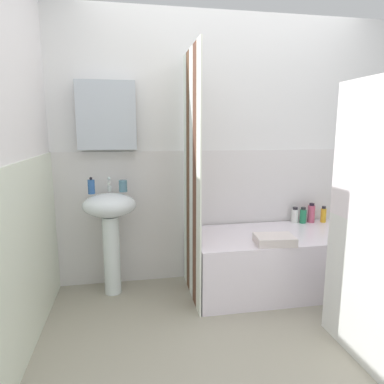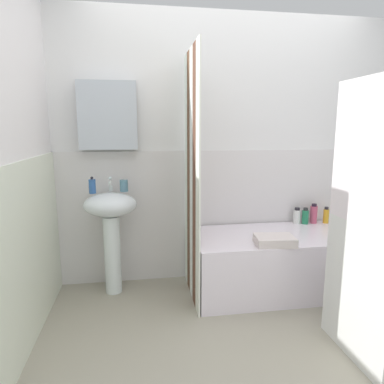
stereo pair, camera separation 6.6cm
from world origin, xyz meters
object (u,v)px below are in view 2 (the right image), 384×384
towel_folded (275,240)px  lotion_bottle (326,216)px  body_wash_bottle (305,216)px  shampoo_bottle (297,216)px  soap_dispenser (92,186)px  toothbrush_cup (124,186)px  conditioner_bottle (314,214)px  bathtub (274,262)px  sink (111,220)px

towel_folded → lotion_bottle: bearing=35.3°
body_wash_bottle → shampoo_bottle: body_wash_bottle is taller
soap_dispenser → towel_folded: bearing=-16.9°
toothbrush_cup → towel_folded: (1.16, -0.48, -0.39)m
body_wash_bottle → shampoo_bottle: bearing=155.1°
toothbrush_cup → lotion_bottle: bearing=1.1°
lotion_bottle → shampoo_bottle: 0.28m
soap_dispenser → conditioner_bottle: (2.02, 0.11, -0.34)m
toothbrush_cup → bathtub: bearing=-10.2°
towel_folded → toothbrush_cup: bearing=157.5°
sink → bathtub: size_ratio=0.61×
sink → body_wash_bottle: (1.79, 0.10, -0.06)m
bathtub → shampoo_bottle: size_ratio=9.41×
soap_dispenser → shampoo_bottle: size_ratio=0.92×
towel_folded → sink: bearing=161.6°
soap_dispenser → towel_folded: 1.53m
soap_dispenser → sink: bearing=-2.7°
conditioner_bottle → shampoo_bottle: bearing=173.2°
body_wash_bottle → toothbrush_cup: bearing=-178.5°
sink → towel_folded: (1.27, -0.42, -0.10)m
conditioner_bottle → shampoo_bottle: (-0.16, 0.02, -0.02)m
toothbrush_cup → lotion_bottle: 1.92m
toothbrush_cup → bathtub: 1.46m
sink → lotion_bottle: sink is taller
sink → soap_dispenser: (-0.14, 0.01, 0.29)m
shampoo_bottle → conditioner_bottle: bearing=-6.8°
body_wash_bottle → soap_dispenser: bearing=-177.2°
bathtub → lotion_bottle: size_ratio=9.04×
sink → shampoo_bottle: bearing=4.4°
lotion_bottle → shampoo_bottle: (-0.28, 0.04, -0.00)m
toothbrush_cup → shampoo_bottle: size_ratio=0.65×
soap_dispenser → shampoo_bottle: (1.86, 0.12, -0.36)m
bathtub → lotion_bottle: (0.61, 0.26, 0.32)m
shampoo_bottle → bathtub: bearing=-138.1°
body_wash_bottle → sink: bearing=-176.8°
toothbrush_cup → lotion_bottle: (1.89, 0.03, -0.35)m
soap_dispenser → body_wash_bottle: 1.97m
lotion_bottle → towel_folded: (-0.73, -0.51, -0.04)m
lotion_bottle → towel_folded: bearing=-144.7°
sink → soap_dispenser: size_ratio=6.24×
toothbrush_cup → shampoo_bottle: toothbrush_cup is taller
lotion_bottle → shampoo_bottle: bearing=171.7°
bathtub → towel_folded: size_ratio=4.74×
toothbrush_cup → towel_folded: 1.31m
sink → shampoo_bottle: (1.73, 0.13, -0.07)m
lotion_bottle → towel_folded: size_ratio=0.52×
towel_folded → shampoo_bottle: bearing=50.9°
conditioner_bottle → towel_folded: (-0.61, -0.54, -0.06)m
toothbrush_cup → conditioner_bottle: bearing=1.8°
shampoo_bottle → towel_folded: 0.72m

